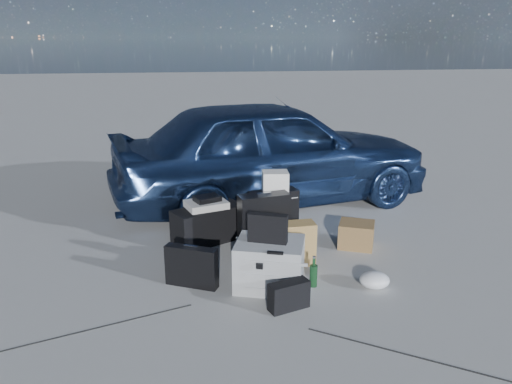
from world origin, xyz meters
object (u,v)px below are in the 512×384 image
Objects in this scene: briefcase at (192,267)px; duffel_bag at (208,225)px; suitcase_right at (273,218)px; green_bottle at (314,272)px; suitcase_left at (264,226)px; pelican_case at (270,264)px; cardboard_box at (356,235)px; car at (272,151)px.

duffel_bag reaches higher than briefcase.
suitcase_right is 2.20× the size of green_bottle.
suitcase_left reaches higher than briefcase.
duffel_bag is at bearing 127.43° from suitcase_left.
suitcase_right reaches higher than duffel_bag.
pelican_case is 1.22× the size of briefcase.
suitcase_left reaches higher than suitcase_right.
cardboard_box is 1.08m from green_bottle.
pelican_case reaches higher than duffel_bag.
car reaches higher than green_bottle.
suitcase_left is (0.06, 0.65, 0.12)m from pelican_case.
car is 2.53m from green_bottle.
pelican_case is 0.71m from briefcase.
duffel_bag is 1.50m from green_bottle.
suitcase_right is at bearing 158.50° from car.
pelican_case is 1.25m from duffel_bag.
green_bottle is (-0.70, -0.82, 0.00)m from cardboard_box.
car is 1.83m from suitcase_left.
duffel_bag is at bearing 148.87° from suitcase_right.
briefcase is 0.95m from suitcase_left.
green_bottle is at bearing 166.68° from car.
briefcase reaches higher than cardboard_box.
pelican_case is 0.89× the size of suitcase_left.
green_bottle is (0.19, -0.99, -0.17)m from suitcase_right.
car is 1.86m from cardboard_box.
duffel_bag is (-0.70, 0.22, -0.12)m from suitcase_right.
duffel_bag is at bearing 104.51° from briefcase.
suitcase_right reaches higher than briefcase.
car reaches higher than duffel_bag.
suitcase_right is 1.03m from green_bottle.
suitcase_right is (-0.25, -1.46, -0.41)m from car.
car is at bearing 97.09° from pelican_case.
green_bottle is at bearing -81.76° from duffel_bag.
suitcase_right is 0.79× the size of duffel_bag.
car is 11.61× the size of cardboard_box.
suitcase_left is at bearing 61.71° from briefcase.
duffel_bag is at bearing 130.88° from car.
suitcase_left is 0.86× the size of duffel_bag.
cardboard_box is (0.64, -1.64, -0.59)m from car.
suitcase_left is at bearing -70.11° from duffel_bag.
green_bottle reaches higher than cardboard_box.
suitcase_left is at bearing -132.37° from suitcase_right.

